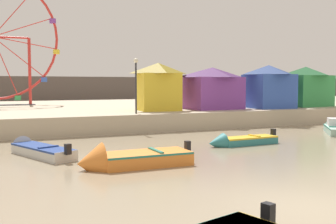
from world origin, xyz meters
TOP-DOWN VIEW (x-y plane):
  - ground_plane at (0.00, 0.00)m, footprint 240.00×240.00m
  - quay_promenade at (0.00, 29.11)m, footprint 110.00×25.61m
  - distant_town_skyline at (0.00, 55.83)m, footprint 140.00×3.00m
  - motorboat_orange_hull at (-2.75, 6.77)m, footprint 4.69×1.61m
  - motorboat_seafoam at (13.56, 11.84)m, footprint 3.81×4.37m
  - motorboat_pale_grey at (-5.72, 11.15)m, footprint 2.87×5.09m
  - motorboat_teal_painted at (4.45, 9.68)m, footprint 4.37×1.22m
  - carnival_booth_green_kiosk at (18.37, 19.75)m, footprint 4.79×3.83m
  - carnival_booth_blue_tent at (13.71, 19.04)m, footprint 3.90×4.18m
  - carnival_booth_yellow_awning at (4.06, 19.77)m, footprint 3.44×3.09m
  - carnival_booth_purple_stall at (8.72, 19.75)m, footprint 4.77×3.86m
  - promenade_lamp_far at (1.46, 17.43)m, footprint 0.32×0.32m

SIDE VIEW (x-z plane):
  - ground_plane at x=0.00m, z-range 0.00..0.00m
  - motorboat_teal_painted at x=4.45m, z-range -0.28..0.75m
  - motorboat_pale_grey at x=-5.72m, z-range -0.29..0.80m
  - motorboat_orange_hull at x=-2.75m, z-range -0.46..1.04m
  - motorboat_seafoam at x=13.56m, z-range -0.32..0.95m
  - quay_promenade at x=0.00m, z-range 0.00..1.25m
  - distant_town_skyline at x=0.00m, z-range 0.00..4.40m
  - carnival_booth_purple_stall at x=8.72m, z-range 1.31..4.63m
  - carnival_booth_green_kiosk at x=18.37m, z-range 1.32..4.86m
  - carnival_booth_blue_tent at x=13.71m, z-range 1.32..4.88m
  - carnival_booth_yellow_awning at x=4.06m, z-range 1.32..4.89m
  - promenade_lamp_far at x=1.46m, z-range 1.84..5.56m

